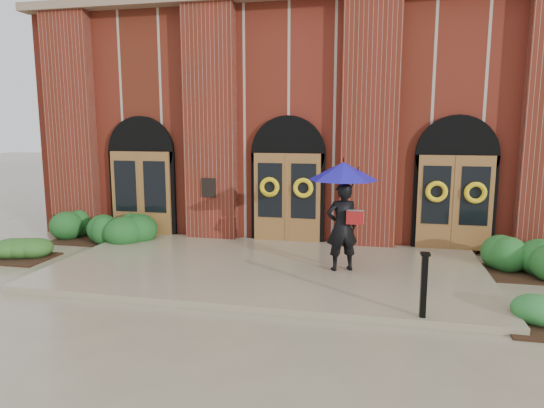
# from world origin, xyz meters

# --- Properties ---
(ground) EXTENTS (90.00, 90.00, 0.00)m
(ground) POSITION_xyz_m (0.00, 0.00, 0.00)
(ground) COLOR gray
(ground) RESTS_ON ground
(landing) EXTENTS (10.00, 5.30, 0.15)m
(landing) POSITION_xyz_m (0.00, 0.15, 0.07)
(landing) COLOR gray
(landing) RESTS_ON ground
(church_building) EXTENTS (16.20, 12.53, 7.00)m
(church_building) POSITION_xyz_m (0.00, 8.78, 3.50)
(church_building) COLOR #601D14
(church_building) RESTS_ON ground
(man_with_umbrella) EXTENTS (2.02, 2.02, 2.47)m
(man_with_umbrella) POSITION_xyz_m (1.75, 0.14, 1.88)
(man_with_umbrella) COLOR black
(man_with_umbrella) RESTS_ON landing
(metal_post) EXTENTS (0.17, 0.17, 1.14)m
(metal_post) POSITION_xyz_m (3.33, -2.35, 0.75)
(metal_post) COLOR black
(metal_post) RESTS_ON landing
(hedge_wall_left) EXTENTS (3.13, 1.25, 0.80)m
(hedge_wall_left) POSITION_xyz_m (-5.20, 2.05, 0.40)
(hedge_wall_left) COLOR #1A4E1C
(hedge_wall_left) RESTS_ON ground
(hedge_front_left) EXTENTS (1.34, 1.15, 0.47)m
(hedge_front_left) POSITION_xyz_m (-6.43, -0.17, 0.24)
(hedge_front_left) COLOR #29571E
(hedge_front_left) RESTS_ON ground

